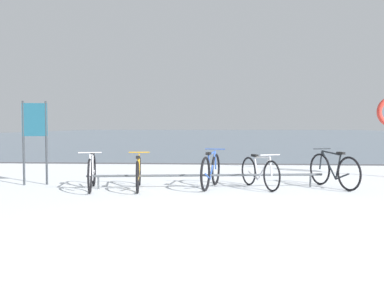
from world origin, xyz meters
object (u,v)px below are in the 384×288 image
object	(u,v)px
bicycle_1	(139,173)
bicycle_2	(211,171)
bicycle_3	(260,172)
info_sign	(35,128)
bicycle_4	(334,170)
bicycle_0	(92,172)

from	to	relation	value
bicycle_1	bicycle_2	world-z (taller)	bicycle_2
bicycle_3	info_sign	size ratio (longest dim) A/B	0.78
bicycle_1	bicycle_4	distance (m)	4.24
bicycle_0	info_sign	size ratio (longest dim) A/B	0.89
bicycle_4	info_sign	size ratio (longest dim) A/B	0.82
bicycle_2	info_sign	world-z (taller)	info_sign
bicycle_0	info_sign	world-z (taller)	info_sign
bicycle_2	bicycle_4	bearing A→B (deg)	4.41
bicycle_2	info_sign	distance (m)	4.12
bicycle_2	bicycle_4	size ratio (longest dim) A/B	1.05
bicycle_2	bicycle_3	xyz separation A→B (m)	(1.06, 0.01, -0.03)
bicycle_1	bicycle_4	size ratio (longest dim) A/B	1.10
bicycle_3	bicycle_2	bearing A→B (deg)	-179.37
bicycle_0	bicycle_3	size ratio (longest dim) A/B	1.14
bicycle_0	info_sign	distance (m)	1.87
bicycle_1	info_sign	distance (m)	2.70
bicycle_4	bicycle_0	bearing A→B (deg)	-173.19
bicycle_3	info_sign	bearing A→B (deg)	177.95
bicycle_0	info_sign	bearing A→B (deg)	158.06
bicycle_2	bicycle_4	distance (m)	2.68
bicycle_1	bicycle_3	distance (m)	2.61
bicycle_3	bicycle_4	distance (m)	1.63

